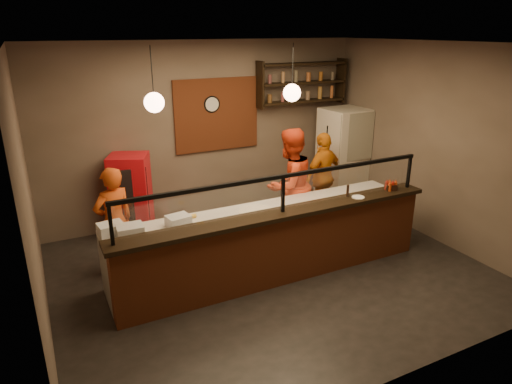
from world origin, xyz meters
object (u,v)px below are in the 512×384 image
pizza_dough (257,211)px  cook_left (114,222)px  cook_mid (289,185)px  condiment_caddy (391,187)px  fridge (343,157)px  cook_right (323,176)px  red_cooler (131,196)px  pepper_mill (348,191)px  wall_clock (212,104)px

pizza_dough → cook_left: bearing=156.9°
cook_left → pizza_dough: (1.86, -0.80, 0.11)m
cook_mid → condiment_caddy: size_ratio=11.67×
cook_left → fridge: bearing=171.8°
cook_right → pizza_dough: (-1.94, -1.15, 0.09)m
red_cooler → pizza_dough: size_ratio=2.72×
pepper_mill → cook_left: bearing=158.8°
cook_right → pizza_dough: bearing=13.7°
fridge → pepper_mill: size_ratio=10.94×
wall_clock → red_cooler: (-1.61, -0.31, -1.38)m
pizza_dough → condiment_caddy: 2.10m
pepper_mill → cook_mid: bearing=106.9°
cook_left → red_cooler: size_ratio=1.11×
fridge → pepper_mill: 2.52m
pizza_dough → fridge: bearing=30.7°
cook_right → condiment_caddy: bearing=76.6°
cook_mid → condiment_caddy: cook_mid is taller
fridge → cook_right: bearing=-152.7°
cook_left → cook_right: cook_right is taller
cook_left → red_cooler: bearing=-131.2°
red_cooler → pepper_mill: bearing=-18.1°
fridge → pizza_dough: 3.18m
red_cooler → fridge: bearing=19.2°
pizza_dough → pepper_mill: pepper_mill is taller
cook_left → fridge: size_ratio=0.83×
wall_clock → pepper_mill: bearing=-68.8°
pizza_dough → condiment_caddy: (2.04, -0.48, 0.20)m
pizza_dough → condiment_caddy: size_ratio=3.25×
cook_mid → pizza_dough: (-0.94, -0.68, -0.04)m
cook_right → fridge: fridge is taller
cook_right → condiment_caddy: (0.10, -1.63, 0.29)m
fridge → red_cooler: 4.13m
cook_right → red_cooler: 3.41m
cook_mid → cook_right: 1.11m
wall_clock → condiment_caddy: size_ratio=1.85×
cook_left → fridge: fridge is taller
cook_left → pepper_mill: size_ratio=9.06×
wall_clock → red_cooler: bearing=-169.1°
wall_clock → pizza_dough: wall_clock is taller
wall_clock → cook_left: 2.87m
condiment_caddy → cook_left: bearing=161.8°
pizza_dough → pepper_mill: 1.36m
condiment_caddy → wall_clock: bearing=123.4°
wall_clock → cook_right: 2.41m
fridge → condiment_caddy: size_ratio=11.90×
fridge → condiment_caddy: 2.23m
cook_mid → pepper_mill: bearing=90.7°
cook_right → pepper_mill: cook_right is taller
cook_right → red_cooler: cook_right is taller
wall_clock → fridge: (2.50, -0.63, -1.14)m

